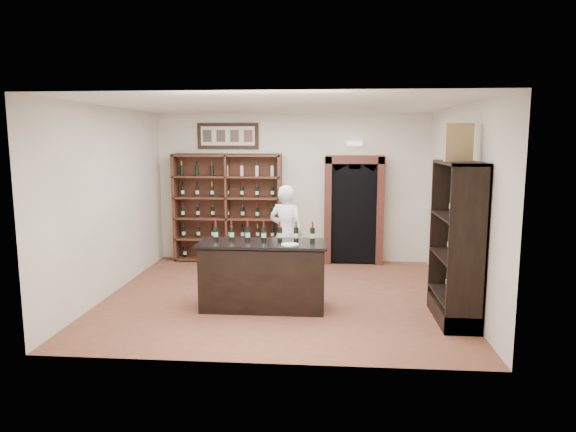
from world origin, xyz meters
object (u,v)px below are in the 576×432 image
Objects in this scene: tasting_counter at (263,276)px; side_cabinet at (458,267)px; shopkeeper at (286,233)px; counter_bottle_0 at (216,233)px; wine_shelf at (228,208)px; wine_crate at (459,142)px.

side_cabinet is (2.72, -0.30, 0.26)m from tasting_counter.
side_cabinet is 3.12m from shopkeeper.
wine_shelf is at bearing 97.59° from counter_bottle_0.
tasting_counter is 6.27× the size of counter_bottle_0.
tasting_counter is at bearing -69.44° from wine_shelf.
counter_bottle_0 is 0.14× the size of side_cabinet.
tasting_counter is 3.76× the size of wine_crate.
wine_shelf is 1.17× the size of tasting_counter.
wine_crate is at bearing -166.50° from side_cabinet.
wine_shelf is 1.00× the size of side_cabinet.
tasting_counter is 0.95m from counter_bottle_0.
wine_crate is at bearing 161.24° from shopkeeper.
tasting_counter is (1.10, -2.93, -0.61)m from wine_shelf.
shopkeeper is 3.46m from wine_crate.
tasting_counter is 2.75m from side_cabinet.
side_cabinet is at bearing -6.28° from tasting_counter.
shopkeeper is at bearing 144.07° from wine_crate.
wine_crate reaches higher than shopkeeper.
wine_shelf is 5.14m from wine_crate.
shopkeeper is (1.31, -1.39, -0.25)m from wine_shelf.
counter_bottle_0 is 0.18× the size of shopkeeper.
tasting_counter is at bearing 100.81° from shopkeeper.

